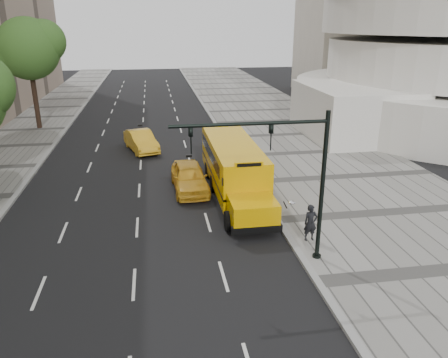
{
  "coord_description": "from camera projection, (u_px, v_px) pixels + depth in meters",
  "views": [
    {
      "loc": [
        0.12,
        -24.8,
        9.58
      ],
      "look_at": [
        3.5,
        -4.0,
        1.9
      ],
      "focal_mm": 35.0,
      "sensor_mm": 36.0,
      "label": 1
    }
  ],
  "objects": [
    {
      "name": "curb_museum",
      "position": [
        253.0,
        183.0,
        27.14
      ],
      "size": [
        0.3,
        140.0,
        0.15
      ],
      "primitive_type": "cube",
      "color": "gray",
      "rests_on": "ground"
    },
    {
      "name": "curb_far",
      "position": [
        15.0,
        196.0,
        25.03
      ],
      "size": [
        0.3,
        140.0,
        0.15
      ],
      "primitive_type": "cube",
      "color": "gray",
      "rests_on": "ground"
    },
    {
      "name": "taxi_far",
      "position": [
        141.0,
        141.0,
        33.81
      ],
      "size": [
        2.95,
        5.05,
        1.57
      ],
      "primitive_type": "imported",
      "rotation": [
        0.0,
        0.0,
        0.29
      ],
      "color": "gold",
      "rests_on": "ground"
    },
    {
      "name": "ground",
      "position": [
        156.0,
        189.0,
        26.26
      ],
      "size": [
        140.0,
        140.0,
        0.0
      ],
      "primitive_type": "plane",
      "color": "black",
      "rests_on": "ground"
    },
    {
      "name": "traffic_signal",
      "position": [
        289.0,
        171.0,
        16.93
      ],
      "size": [
        6.18,
        0.36,
        6.4
      ],
      "color": "black",
      "rests_on": "ground"
    },
    {
      "name": "sidewalk_museum",
      "position": [
        344.0,
        177.0,
        28.04
      ],
      "size": [
        12.0,
        140.0,
        0.15
      ],
      "primitive_type": "cube",
      "color": "gray",
      "rests_on": "ground"
    },
    {
      "name": "taxi_near",
      "position": [
        189.0,
        177.0,
        25.85
      ],
      "size": [
        2.15,
        4.96,
        1.66
      ],
      "primitive_type": "imported",
      "rotation": [
        0.0,
        0.0,
        0.04
      ],
      "color": "gold",
      "rests_on": "ground"
    },
    {
      "name": "pedestrian",
      "position": [
        311.0,
        223.0,
        19.62
      ],
      "size": [
        0.63,
        0.43,
        1.71
      ],
      "primitive_type": "imported",
      "rotation": [
        0.0,
        0.0,
        0.03
      ],
      "color": "black",
      "rests_on": "sidewalk_museum"
    },
    {
      "name": "tree_c",
      "position": [
        29.0,
        48.0,
        38.34
      ],
      "size": [
        6.1,
        5.42,
        9.94
      ],
      "color": "black",
      "rests_on": "ground"
    },
    {
      "name": "school_bus",
      "position": [
        233.0,
        164.0,
        25.24
      ],
      "size": [
        2.96,
        11.56,
        3.19
      ],
      "color": "#DFA000",
      "rests_on": "ground"
    }
  ]
}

